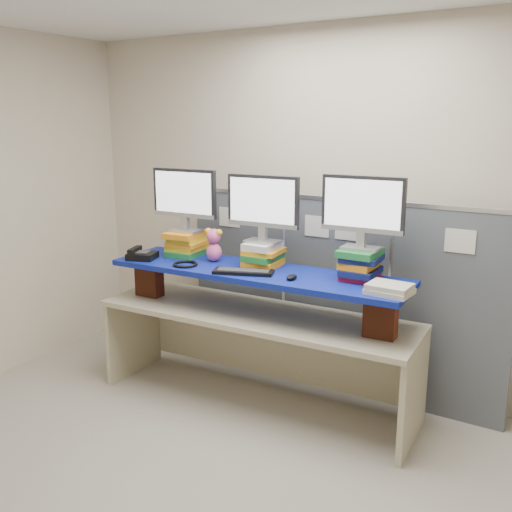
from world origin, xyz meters
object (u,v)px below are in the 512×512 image
Objects in this scene: monitor_center at (263,205)px; desk_phone at (141,255)px; monitor_right at (363,208)px; blue_board at (256,272)px; desk at (256,331)px; keyboard at (243,272)px; monitor_left at (184,196)px.

monitor_center is 2.21× the size of desk_phone.
blue_board is at bearing -170.78° from monitor_right.
monitor_right is at bearing 9.22° from desk.
blue_board is 8.71× the size of desk_phone.
keyboard is at bearing -161.47° from monitor_right.
blue_board is 5.00× the size of keyboard.
monitor_left is 1.27× the size of keyboard.
monitor_right is 0.93m from keyboard.
monitor_right is 2.21× the size of desk_phone.
desk_phone is (-0.90, -0.05, 0.02)m from keyboard.
monitor_center is at bearing -1.12° from desk_phone.
blue_board is 0.94m from desk_phone.
monitor_left is at bearing -180.00° from monitor_center.
desk is 1.09× the size of blue_board.
desk is 5.44× the size of keyboard.
desk_phone reaches higher than desk.
desk_phone reaches higher than keyboard.
monitor_left is 0.56m from desk_phone.
keyboard is (-0.02, -0.14, 0.03)m from blue_board.
monitor_right is at bearing 0.00° from monitor_left.
monitor_left reaches higher than keyboard.
desk is 4.29× the size of monitor_right.
monitor_center is 1.04m from desk_phone.
desk_phone is (-0.91, -0.30, -0.42)m from monitor_center.
keyboard is 1.74× the size of desk_phone.
monitor_center reaches higher than keyboard.
blue_board is 0.86m from monitor_left.
keyboard is at bearing -20.86° from monitor_left.
monitor_right is at bearing -7.95° from desk_phone.
desk_phone is at bearing -171.45° from blue_board.
keyboard is (-0.74, -0.29, -0.47)m from monitor_right.
keyboard is at bearing -101.30° from blue_board.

